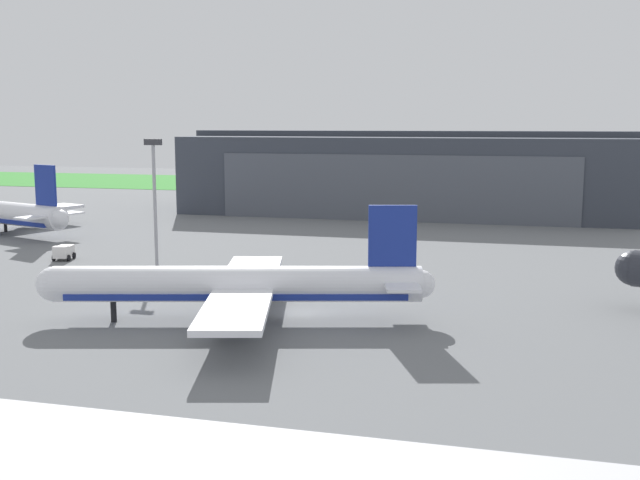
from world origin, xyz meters
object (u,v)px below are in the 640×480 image
at_px(airliner_near_right, 238,285).
at_px(apron_light_mast, 155,191).
at_px(maintenance_hangar, 405,174).
at_px(pushback_tractor, 64,252).

height_order(airliner_near_right, apron_light_mast, apron_light_mast).
relative_size(maintenance_hangar, apron_light_mast, 5.41).
bearing_deg(airliner_near_right, maintenance_hangar, 88.85).
relative_size(maintenance_hangar, pushback_tractor, 24.17).
relative_size(pushback_tractor, apron_light_mast, 0.22).
bearing_deg(pushback_tractor, apron_light_mast, -2.77).
xyz_separation_m(maintenance_hangar, pushback_tractor, (-37.52, -67.83, -7.00)).
bearing_deg(apron_light_mast, pushback_tractor, 177.23).
xyz_separation_m(maintenance_hangar, airliner_near_right, (-1.88, -93.26, -4.58)).
bearing_deg(maintenance_hangar, airliner_near_right, -91.15).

